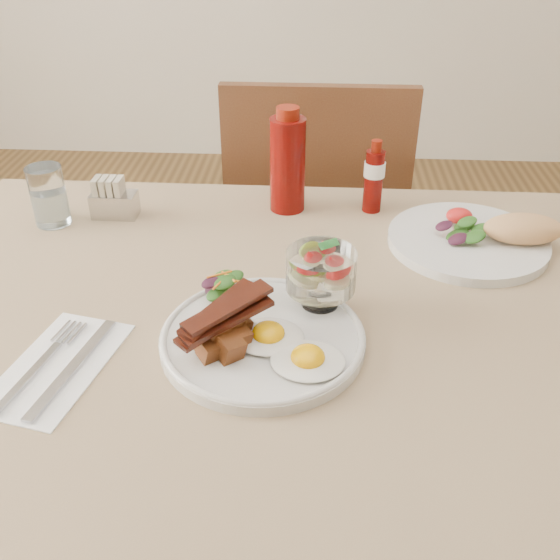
{
  "coord_description": "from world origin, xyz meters",
  "views": [
    {
      "loc": [
        -0.0,
        -0.75,
        1.29
      ],
      "look_at": [
        -0.05,
        -0.02,
        0.82
      ],
      "focal_mm": 40.0,
      "sensor_mm": 36.0,
      "label": 1
    }
  ],
  "objects_px": {
    "hot_sauce_bottle": "(374,177)",
    "chair_far": "(315,232)",
    "table": "(311,358)",
    "fruit_cup": "(321,271)",
    "second_plate": "(481,237)",
    "water_glass": "(49,199)",
    "ketchup_bottle": "(287,163)",
    "main_plate": "(263,339)",
    "sugar_caddy": "(113,200)"
  },
  "relations": [
    {
      "from": "hot_sauce_bottle",
      "to": "chair_far",
      "type": "bearing_deg",
      "value": 108.19
    },
    {
      "from": "table",
      "to": "fruit_cup",
      "type": "xyz_separation_m",
      "value": [
        0.01,
        -0.0,
        0.16
      ]
    },
    {
      "from": "second_plate",
      "to": "water_glass",
      "type": "distance_m",
      "value": 0.77
    },
    {
      "from": "table",
      "to": "ketchup_bottle",
      "type": "height_order",
      "value": "ketchup_bottle"
    },
    {
      "from": "table",
      "to": "ketchup_bottle",
      "type": "relative_size",
      "value": 6.74
    },
    {
      "from": "main_plate",
      "to": "second_plate",
      "type": "xyz_separation_m",
      "value": [
        0.35,
        0.29,
        0.01
      ]
    },
    {
      "from": "chair_far",
      "to": "fruit_cup",
      "type": "distance_m",
      "value": 0.73
    },
    {
      "from": "second_plate",
      "to": "water_glass",
      "type": "height_order",
      "value": "water_glass"
    },
    {
      "from": "second_plate",
      "to": "hot_sauce_bottle",
      "type": "xyz_separation_m",
      "value": [
        -0.18,
        0.13,
        0.05
      ]
    },
    {
      "from": "chair_far",
      "to": "ketchup_bottle",
      "type": "distance_m",
      "value": 0.46
    },
    {
      "from": "table",
      "to": "fruit_cup",
      "type": "distance_m",
      "value": 0.16
    },
    {
      "from": "hot_sauce_bottle",
      "to": "sugar_caddy",
      "type": "xyz_separation_m",
      "value": [
        -0.48,
        -0.05,
        -0.04
      ]
    },
    {
      "from": "chair_far",
      "to": "ketchup_bottle",
      "type": "xyz_separation_m",
      "value": [
        -0.06,
        -0.32,
        0.32
      ]
    },
    {
      "from": "second_plate",
      "to": "sugar_caddy",
      "type": "height_order",
      "value": "sugar_caddy"
    },
    {
      "from": "table",
      "to": "second_plate",
      "type": "bearing_deg",
      "value": 36.69
    },
    {
      "from": "ketchup_bottle",
      "to": "hot_sauce_bottle",
      "type": "xyz_separation_m",
      "value": [
        0.16,
        0.0,
        -0.03
      ]
    },
    {
      "from": "hot_sauce_bottle",
      "to": "sugar_caddy",
      "type": "relative_size",
      "value": 1.66
    },
    {
      "from": "chair_far",
      "to": "second_plate",
      "type": "height_order",
      "value": "chair_far"
    },
    {
      "from": "fruit_cup",
      "to": "table",
      "type": "bearing_deg",
      "value": 172.69
    },
    {
      "from": "fruit_cup",
      "to": "hot_sauce_bottle",
      "type": "distance_m",
      "value": 0.36
    },
    {
      "from": "hot_sauce_bottle",
      "to": "main_plate",
      "type": "bearing_deg",
      "value": -112.39
    },
    {
      "from": "chair_far",
      "to": "water_glass",
      "type": "height_order",
      "value": "chair_far"
    },
    {
      "from": "table",
      "to": "chair_far",
      "type": "bearing_deg",
      "value": 90.0
    },
    {
      "from": "fruit_cup",
      "to": "second_plate",
      "type": "bearing_deg",
      "value": 37.82
    },
    {
      "from": "fruit_cup",
      "to": "water_glass",
      "type": "xyz_separation_m",
      "value": [
        -0.49,
        0.25,
        -0.02
      ]
    },
    {
      "from": "table",
      "to": "chair_far",
      "type": "xyz_separation_m",
      "value": [
        0.0,
        0.66,
        -0.14
      ]
    },
    {
      "from": "ketchup_bottle",
      "to": "water_glass",
      "type": "distance_m",
      "value": 0.44
    },
    {
      "from": "second_plate",
      "to": "ketchup_bottle",
      "type": "bearing_deg",
      "value": 159.58
    },
    {
      "from": "water_glass",
      "to": "ketchup_bottle",
      "type": "bearing_deg",
      "value": 11.5
    },
    {
      "from": "main_plate",
      "to": "second_plate",
      "type": "height_order",
      "value": "second_plate"
    },
    {
      "from": "second_plate",
      "to": "water_glass",
      "type": "relative_size",
      "value": 2.72
    },
    {
      "from": "main_plate",
      "to": "ketchup_bottle",
      "type": "distance_m",
      "value": 0.43
    },
    {
      "from": "fruit_cup",
      "to": "chair_far",
      "type": "bearing_deg",
      "value": 90.84
    },
    {
      "from": "main_plate",
      "to": "water_glass",
      "type": "distance_m",
      "value": 0.53
    },
    {
      "from": "sugar_caddy",
      "to": "water_glass",
      "type": "distance_m",
      "value": 0.11
    },
    {
      "from": "table",
      "to": "sugar_caddy",
      "type": "relative_size",
      "value": 15.92
    },
    {
      "from": "hot_sauce_bottle",
      "to": "ketchup_bottle",
      "type": "bearing_deg",
      "value": -179.33
    },
    {
      "from": "main_plate",
      "to": "chair_far",
      "type": "bearing_deg",
      "value": 84.85
    },
    {
      "from": "sugar_caddy",
      "to": "water_glass",
      "type": "relative_size",
      "value": 0.77
    },
    {
      "from": "water_glass",
      "to": "second_plate",
      "type": "bearing_deg",
      "value": -2.95
    },
    {
      "from": "chair_far",
      "to": "hot_sauce_bottle",
      "type": "distance_m",
      "value": 0.45
    },
    {
      "from": "sugar_caddy",
      "to": "fruit_cup",
      "type": "bearing_deg",
      "value": -35.91
    },
    {
      "from": "main_plate",
      "to": "second_plate",
      "type": "distance_m",
      "value": 0.46
    },
    {
      "from": "sugar_caddy",
      "to": "chair_far",
      "type": "bearing_deg",
      "value": 45.61
    },
    {
      "from": "ketchup_bottle",
      "to": "water_glass",
      "type": "relative_size",
      "value": 1.81
    },
    {
      "from": "hot_sauce_bottle",
      "to": "water_glass",
      "type": "distance_m",
      "value": 0.6
    },
    {
      "from": "second_plate",
      "to": "table",
      "type": "bearing_deg",
      "value": -143.31
    },
    {
      "from": "second_plate",
      "to": "hot_sauce_bottle",
      "type": "height_order",
      "value": "hot_sauce_bottle"
    },
    {
      "from": "fruit_cup",
      "to": "sugar_caddy",
      "type": "height_order",
      "value": "fruit_cup"
    },
    {
      "from": "ketchup_bottle",
      "to": "sugar_caddy",
      "type": "bearing_deg",
      "value": -170.77
    }
  ]
}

